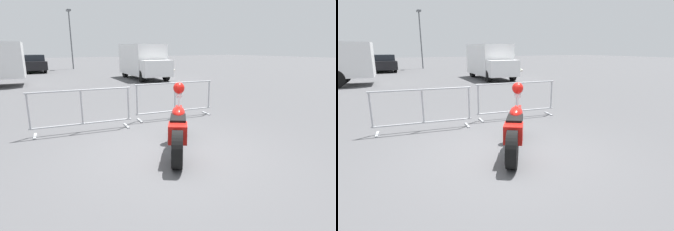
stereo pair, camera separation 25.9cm
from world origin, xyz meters
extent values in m
plane|color=#4C4C4F|center=(0.00, 0.00, 0.00)|extent=(120.00, 120.00, 0.00)
cylinder|color=black|center=(0.66, 0.71, 0.34)|extent=(0.54, 0.67, 0.68)
cylinder|color=black|center=(-0.25, -0.65, 0.34)|extent=(0.54, 0.67, 0.68)
cube|color=silver|center=(0.21, 0.03, 0.44)|extent=(0.71, 0.88, 0.30)
ellipsoid|color=red|center=(0.31, 0.19, 0.74)|extent=(0.56, 0.65, 0.28)
cube|color=black|center=(0.10, -0.13, 0.70)|extent=(0.55, 0.62, 0.13)
cube|color=red|center=(-0.10, -0.43, 0.55)|extent=(0.49, 0.51, 0.34)
cube|color=red|center=(0.66, 0.71, 0.70)|extent=(0.36, 0.43, 0.06)
cylinder|color=silver|center=(0.60, 0.63, 0.84)|extent=(0.06, 0.06, 0.48)
sphere|color=silver|center=(0.63, 0.67, 1.03)|extent=(0.17, 0.17, 0.17)
sphere|color=red|center=(0.60, 0.63, 1.19)|extent=(0.25, 0.25, 0.25)
cylinder|color=#9EA0A5|center=(-1.16, 2.32, 1.05)|extent=(2.44, 0.38, 0.04)
cylinder|color=#9EA0A5|center=(-1.16, 2.32, 0.20)|extent=(2.44, 0.38, 0.04)
cylinder|color=#9EA0A5|center=(-2.33, 2.48, 0.62)|extent=(0.05, 0.05, 0.85)
cylinder|color=#9EA0A5|center=(-1.16, 2.32, 0.62)|extent=(0.05, 0.05, 0.85)
cylinder|color=#9EA0A5|center=(0.01, 2.16, 0.62)|extent=(0.05, 0.05, 0.85)
cube|color=#9EA0A5|center=(-2.26, 2.47, 0.01)|extent=(0.12, 0.44, 0.03)
cube|color=#9EA0A5|center=(-0.06, 2.17, 0.01)|extent=(0.12, 0.44, 0.03)
cylinder|color=#9EA0A5|center=(1.57, 2.32, 1.05)|extent=(2.44, 0.38, 0.04)
cylinder|color=#9EA0A5|center=(1.57, 2.32, 0.20)|extent=(2.44, 0.38, 0.04)
cylinder|color=#9EA0A5|center=(0.40, 2.48, 0.62)|extent=(0.05, 0.05, 0.85)
cylinder|color=#9EA0A5|center=(1.57, 2.32, 0.62)|extent=(0.05, 0.05, 0.85)
cylinder|color=#9EA0A5|center=(2.74, 2.16, 0.62)|extent=(0.05, 0.05, 0.85)
cube|color=#9EA0A5|center=(0.47, 2.47, 0.01)|extent=(0.12, 0.44, 0.03)
cube|color=#9EA0A5|center=(2.67, 2.17, 0.01)|extent=(0.12, 0.44, 0.03)
cube|color=silver|center=(-2.74, 12.86, 1.43)|extent=(2.00, 2.35, 1.90)
cube|color=white|center=(5.32, 12.54, 1.31)|extent=(2.28, 4.23, 2.00)
cube|color=white|center=(5.15, 10.05, 0.84)|extent=(1.96, 1.03, 1.00)
cylinder|color=black|center=(6.01, 10.39, 0.36)|extent=(0.29, 0.74, 0.72)
cylinder|color=black|center=(4.34, 10.51, 0.36)|extent=(0.29, 0.74, 0.72)
cylinder|color=black|center=(6.25, 13.68, 0.36)|extent=(0.29, 0.74, 0.72)
cylinder|color=black|center=(4.57, 13.80, 0.36)|extent=(0.29, 0.74, 0.72)
cylinder|color=black|center=(-3.16, 22.86, 0.32)|extent=(0.22, 0.63, 0.63)
cylinder|color=black|center=(-3.14, 20.15, 0.32)|extent=(0.22, 0.63, 0.63)
cube|color=black|center=(-0.75, 21.97, 0.63)|extent=(1.83, 4.44, 0.72)
cube|color=#1E232B|center=(-0.75, 21.82, 1.25)|extent=(1.67, 2.28, 0.51)
cylinder|color=black|center=(-1.52, 23.38, 0.33)|extent=(0.23, 0.66, 0.66)
cylinder|color=black|center=(0.00, 23.39, 0.33)|extent=(0.23, 0.66, 0.66)
cylinder|color=black|center=(-1.50, 20.55, 0.33)|extent=(0.23, 0.66, 0.66)
cylinder|color=black|center=(0.02, 20.56, 0.33)|extent=(0.23, 0.66, 0.66)
cylinder|color=#262838|center=(-3.16, 17.22, 0.42)|extent=(0.25, 0.25, 0.85)
cylinder|color=#ADA89E|center=(8.58, 17.78, 0.07)|extent=(4.74, 4.74, 0.14)
cylinder|color=#38662D|center=(8.58, 17.78, 0.15)|extent=(4.36, 4.36, 0.02)
sphere|color=#3D7A38|center=(9.12, 17.87, 0.45)|extent=(0.72, 0.72, 0.72)
sphere|color=#33702D|center=(9.27, 17.55, 0.49)|extent=(0.83, 0.83, 0.83)
sphere|color=#3D7A38|center=(7.33, 17.50, 0.52)|extent=(0.89, 0.89, 0.89)
cylinder|color=#595B60|center=(3.01, 23.88, 2.75)|extent=(0.12, 0.12, 5.50)
cube|color=#595B60|center=(3.01, 23.88, 5.60)|extent=(0.36, 0.70, 0.16)
camera|label=1|loc=(-2.57, -4.22, 2.04)|focal=28.00mm
camera|label=2|loc=(-2.35, -4.34, 2.04)|focal=28.00mm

